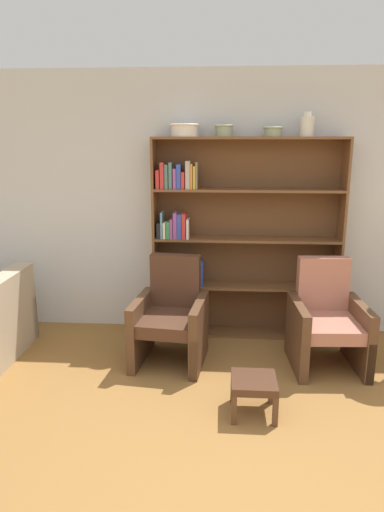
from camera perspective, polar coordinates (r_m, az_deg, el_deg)
ground_plane at (r=3.16m, az=6.96°, el=-26.04°), size 24.00×24.00×0.00m
wall_back at (r=4.88m, az=6.01°, el=6.32°), size 12.00×0.06×2.75m
bookshelf at (r=4.78m, az=4.76°, el=1.82°), size 1.93×0.30×2.08m
bowl_cream at (r=4.66m, az=-0.93°, el=15.54°), size 0.29×0.29×0.12m
bowl_slate at (r=4.65m, az=4.04°, el=15.44°), size 0.18×0.18×0.11m
bowl_terracotta at (r=4.67m, az=10.09°, el=15.14°), size 0.19×0.19×0.09m
vase_tall at (r=4.72m, az=14.18°, el=15.51°), size 0.13×0.13×0.23m
armchair_leather at (r=4.34m, az=-2.66°, el=-7.77°), size 0.71×0.75×0.98m
armchair_cushioned at (r=4.42m, az=16.49°, el=-7.93°), size 0.68×0.71×0.98m
footstool at (r=3.63m, az=7.73°, el=-15.72°), size 0.34×0.34×0.29m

